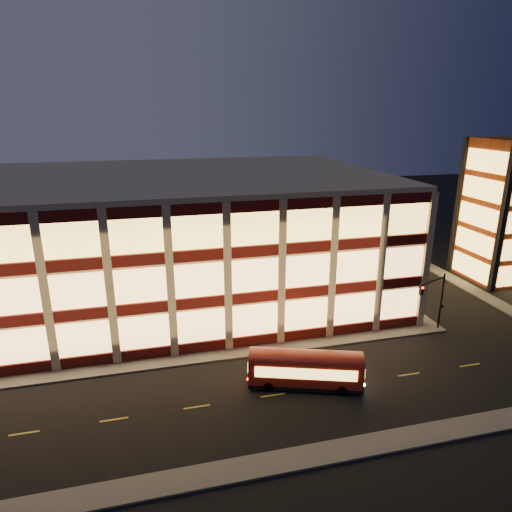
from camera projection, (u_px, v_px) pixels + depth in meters
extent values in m
plane|color=black|center=(211.00, 363.00, 40.42)|extent=(200.00, 200.00, 0.00)
cube|color=#514F4C|center=(176.00, 360.00, 40.62)|extent=(54.00, 2.00, 0.15)
cube|color=#514F4C|center=(361.00, 275.00, 61.42)|extent=(2.00, 30.00, 0.15)
cube|color=#514F4C|center=(432.00, 268.00, 63.98)|extent=(2.00, 30.00, 0.15)
cube|color=#514F4C|center=(243.00, 469.00, 28.41)|extent=(100.00, 2.00, 0.15)
cube|color=tan|center=(161.00, 238.00, 53.22)|extent=(50.00, 30.00, 14.00)
cube|color=tan|center=(157.00, 176.00, 50.98)|extent=(50.40, 30.40, 0.50)
cube|color=#470C0A|center=(175.00, 350.00, 41.25)|extent=(50.10, 0.25, 1.00)
cube|color=#EFAF64|center=(173.00, 329.00, 40.62)|extent=(49.00, 0.20, 3.00)
cube|color=#470C0A|center=(355.00, 271.00, 61.04)|extent=(0.25, 30.10, 1.00)
cube|color=#EFAF64|center=(356.00, 257.00, 60.38)|extent=(0.20, 29.00, 3.00)
cube|color=#470C0A|center=(172.00, 305.00, 39.89)|extent=(50.10, 0.25, 1.00)
cube|color=#EFAF64|center=(170.00, 283.00, 39.26)|extent=(49.00, 0.20, 3.00)
cube|color=#470C0A|center=(357.00, 240.00, 59.68)|extent=(0.25, 30.10, 1.00)
cube|color=#EFAF64|center=(358.00, 224.00, 59.02)|extent=(0.20, 29.00, 3.00)
cube|color=#470C0A|center=(169.00, 258.00, 38.53)|extent=(50.10, 0.25, 1.00)
cube|color=#EFAF64|center=(167.00, 234.00, 37.89)|extent=(49.00, 0.20, 3.00)
cube|color=#470C0A|center=(360.00, 207.00, 58.31)|extent=(0.25, 30.10, 1.00)
cube|color=#EFAF64|center=(361.00, 191.00, 57.66)|extent=(0.20, 29.00, 3.00)
cube|color=#8C3814|center=(506.00, 211.00, 58.01)|extent=(8.00, 8.00, 18.00)
cube|color=black|center=(503.00, 220.00, 53.39)|extent=(0.60, 0.60, 18.00)
cube|color=black|center=(458.00, 206.00, 60.76)|extent=(0.60, 0.60, 18.00)
cube|color=black|center=(508.00, 203.00, 62.63)|extent=(0.60, 0.60, 18.00)
cube|color=#FFCA59|center=(470.00, 267.00, 59.29)|extent=(0.16, 6.60, 2.60)
cube|color=#FFCA59|center=(474.00, 242.00, 58.23)|extent=(0.16, 6.60, 2.60)
cube|color=#FFCA59|center=(478.00, 216.00, 57.18)|extent=(0.16, 6.60, 2.60)
cube|color=#FFCA59|center=(482.00, 189.00, 56.13)|extent=(0.16, 6.60, 2.60)
cube|color=#FFCA59|center=(486.00, 161.00, 55.08)|extent=(0.16, 6.60, 2.60)
cylinder|color=black|center=(441.00, 302.00, 45.70)|extent=(0.18, 0.18, 6.00)
cylinder|color=black|center=(434.00, 281.00, 43.76)|extent=(3.56, 1.63, 0.14)
cube|color=black|center=(421.00, 290.00, 42.82)|extent=(0.32, 0.32, 0.95)
sphere|color=#FF0C05|center=(423.00, 288.00, 42.56)|extent=(0.20, 0.20, 0.20)
cube|color=black|center=(442.00, 306.00, 45.64)|extent=(0.25, 0.18, 0.28)
cube|color=#9C1408|center=(305.00, 369.00, 36.60)|extent=(9.29, 5.11, 2.08)
cube|color=black|center=(305.00, 382.00, 36.98)|extent=(9.29, 5.11, 0.32)
cylinder|color=black|center=(269.00, 386.00, 36.25)|extent=(0.86, 0.52, 0.81)
cylinder|color=black|center=(270.00, 373.00, 38.14)|extent=(0.86, 0.52, 0.81)
cylinder|color=black|center=(342.00, 390.00, 35.77)|extent=(0.86, 0.52, 0.81)
cylinder|color=black|center=(340.00, 376.00, 37.66)|extent=(0.86, 0.52, 0.81)
cube|color=#FFCA59|center=(306.00, 374.00, 35.42)|extent=(7.54, 2.67, 0.91)
cube|color=#FFCA59|center=(305.00, 358.00, 37.62)|extent=(7.54, 2.67, 0.91)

